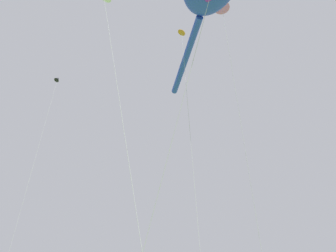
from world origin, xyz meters
TOP-DOWN VIEW (x-y plane):
  - small_kite_streamer_purple at (3.73, 9.08)m, footprint 1.93×1.74m
  - small_kite_tiny_distant at (1.76, 11.92)m, footprint 0.87×2.03m
  - small_kite_triangle_green at (-5.64, 25.11)m, footprint 0.82×1.90m

SIDE VIEW (x-z plane):
  - small_kite_tiny_distant at x=1.76m, z-range 9.11..29.30m
  - small_kite_triangle_green at x=-5.64m, z-range 10.27..32.33m
  - small_kite_streamer_purple at x=3.73m, z-range 10.51..32.76m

